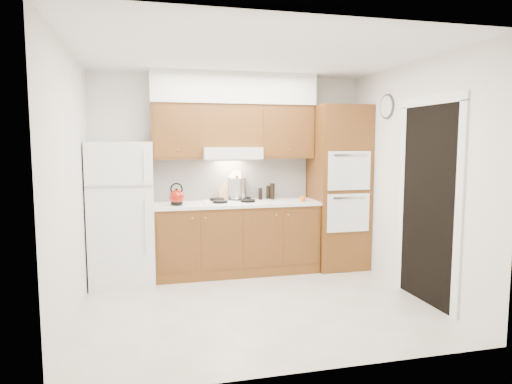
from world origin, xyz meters
TOP-DOWN VIEW (x-y plane):
  - floor at (0.00, 0.00)m, footprint 3.60×3.60m
  - ceiling at (0.00, 0.00)m, footprint 3.60×3.60m
  - wall_back at (0.00, 1.50)m, footprint 3.60×0.02m
  - wall_left at (-1.80, 0.00)m, footprint 0.02×3.00m
  - wall_right at (1.80, 0.00)m, footprint 0.02×3.00m
  - fridge at (-1.41, 1.14)m, footprint 0.75×0.72m
  - base_cabinets at (0.02, 1.20)m, footprint 2.11×0.60m
  - countertop at (0.03, 1.19)m, footprint 2.13×0.62m
  - backsplash at (0.02, 1.49)m, footprint 2.11×0.03m
  - oven_cabinet at (1.44, 1.18)m, footprint 0.70×0.65m
  - upper_cab_left at (-0.71, 1.33)m, footprint 0.63×0.33m
  - upper_cab_right at (0.72, 1.33)m, footprint 0.73×0.33m
  - range_hood at (-0.02, 1.27)m, footprint 0.75×0.45m
  - upper_cab_over_hood at (-0.02, 1.33)m, footprint 0.75×0.33m
  - soffit at (0.03, 1.32)m, footprint 2.13×0.36m
  - cooktop at (-0.02, 1.21)m, footprint 0.74×0.50m
  - doorway at (1.79, -0.35)m, footprint 0.02×0.90m
  - wall_clock at (1.79, 0.55)m, footprint 0.02×0.30m
  - kettle at (-0.75, 1.08)m, footprint 0.23×0.23m
  - cutting_board at (-0.01, 1.45)m, footprint 0.31×0.18m
  - stock_pot at (0.07, 1.36)m, footprint 0.26×0.26m
  - condiment_a at (0.56, 1.35)m, footprint 0.08×0.08m
  - condiment_b at (0.39, 1.36)m, footprint 0.05×0.05m
  - condiment_c at (0.53, 1.45)m, footprint 0.08×0.08m
  - orange_near at (0.88, 1.04)m, footprint 0.09×0.09m
  - orange_far at (0.90, 1.10)m, footprint 0.09×0.09m

SIDE VIEW (x-z plane):
  - floor at x=0.00m, z-range 0.00..0.00m
  - base_cabinets at x=0.02m, z-range 0.00..0.90m
  - fridge at x=-1.41m, z-range 0.00..1.72m
  - countertop at x=0.03m, z-range 0.90..0.94m
  - cooktop at x=-0.02m, z-range 0.94..0.95m
  - orange_far at x=0.90m, z-range 0.94..1.01m
  - orange_near at x=0.88m, z-range 0.94..1.02m
  - condiment_b at x=0.39m, z-range 0.94..1.10m
  - condiment_c at x=0.53m, z-range 0.94..1.12m
  - kettle at x=-0.75m, z-range 0.95..1.13m
  - doorway at x=1.79m, z-range 0.00..2.10m
  - condiment_a at x=0.56m, z-range 0.94..1.16m
  - oven_cabinet at x=1.44m, z-range 0.00..2.20m
  - stock_pot at x=0.07m, z-range 0.97..1.24m
  - cutting_board at x=-0.01m, z-range 0.95..1.33m
  - backsplash at x=0.02m, z-range 0.94..1.50m
  - wall_back at x=0.00m, z-range 0.00..2.60m
  - wall_left at x=-1.80m, z-range 0.00..2.60m
  - wall_right at x=1.80m, z-range 0.00..2.60m
  - range_hood at x=-0.02m, z-range 1.50..1.65m
  - upper_cab_left at x=-0.71m, z-range 1.50..2.20m
  - upper_cab_right at x=0.72m, z-range 1.50..2.20m
  - upper_cab_over_hood at x=-0.02m, z-range 1.65..2.20m
  - wall_clock at x=1.79m, z-range 2.00..2.30m
  - soffit at x=0.03m, z-range 2.20..2.60m
  - ceiling at x=0.00m, z-range 2.60..2.60m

